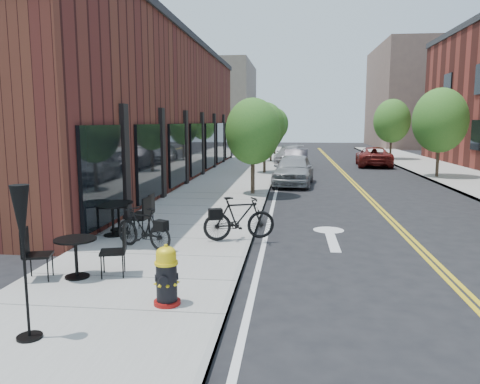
{
  "coord_description": "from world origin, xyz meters",
  "views": [
    {
      "loc": [
        0.95,
        -9.6,
        2.97
      ],
      "look_at": [
        -0.5,
        3.48,
        1.0
      ],
      "focal_mm": 35.0,
      "sensor_mm": 36.0,
      "label": 1
    }
  ],
  "objects": [
    {
      "name": "bicycle_left",
      "position": [
        -2.38,
        0.45,
        0.6
      ],
      "size": [
        1.63,
        1.07,
        0.95
      ],
      "primitive_type": "imported",
      "rotation": [
        0.0,
        0.0,
        -2.0
      ],
      "color": "black",
      "rests_on": "sidewalk_near"
    },
    {
      "name": "parked_car_far",
      "position": [
        6.46,
        22.82,
        0.66
      ],
      "size": [
        2.55,
        4.9,
        1.32
      ],
      "primitive_type": "imported",
      "rotation": [
        0.0,
        0.0,
        3.06
      ],
      "color": "maroon",
      "rests_on": "ground"
    },
    {
      "name": "parked_car_a",
      "position": [
        1.04,
        12.62,
        0.74
      ],
      "size": [
        2.14,
        4.49,
        1.48
      ],
      "primitive_type": "imported",
      "rotation": [
        0.0,
        0.0,
        -0.09
      ],
      "color": "gray",
      "rests_on": "ground"
    },
    {
      "name": "building_near",
      "position": [
        -6.5,
        14.0,
        3.5
      ],
      "size": [
        5.0,
        28.0,
        7.0
      ],
      "primitive_type": "cube",
      "color": "#4E1D19",
      "rests_on": "ground"
    },
    {
      "name": "tree_near_a",
      "position": [
        -0.6,
        9.0,
        2.6
      ],
      "size": [
        2.2,
        2.2,
        3.81
      ],
      "color": "#382B1E",
      "rests_on": "sidewalk_near"
    },
    {
      "name": "sidewalk_near",
      "position": [
        -2.0,
        10.0,
        0.06
      ],
      "size": [
        4.0,
        70.0,
        0.12
      ],
      "primitive_type": "cube",
      "color": "#9E9B93",
      "rests_on": "ground"
    },
    {
      "name": "patio_umbrella",
      "position": [
        -2.49,
        -4.07,
        1.6
      ],
      "size": [
        0.33,
        0.33,
        2.06
      ],
      "color": "black",
      "rests_on": "sidewalk_near"
    },
    {
      "name": "bg_building_left",
      "position": [
        -8.0,
        48.0,
        5.0
      ],
      "size": [
        8.0,
        14.0,
        10.0
      ],
      "primitive_type": "cube",
      "color": "#726656",
      "rests_on": "ground"
    },
    {
      "name": "bg_building_right",
      "position": [
        16.0,
        50.0,
        6.0
      ],
      "size": [
        10.0,
        16.0,
        12.0
      ],
      "primitive_type": "cube",
      "color": "brown",
      "rests_on": "ground"
    },
    {
      "name": "bistro_set_b",
      "position": [
        -3.53,
        1.55,
        0.63
      ],
      "size": [
        1.92,
        0.9,
        1.02
      ],
      "rotation": [
        0.0,
        0.0,
        -0.11
      ],
      "color": "black",
      "rests_on": "sidewalk_near"
    },
    {
      "name": "tree_far_c",
      "position": [
        8.6,
        28.0,
        3.06
      ],
      "size": [
        2.8,
        2.8,
        4.62
      ],
      "color": "#382B1E",
      "rests_on": "sidewalk_far"
    },
    {
      "name": "parked_car_b",
      "position": [
        1.22,
        19.55,
        0.67
      ],
      "size": [
        1.54,
        4.09,
        1.33
      ],
      "primitive_type": "imported",
      "rotation": [
        0.0,
        0.0,
        -0.03
      ],
      "color": "black",
      "rests_on": "ground"
    },
    {
      "name": "bistro_set_a",
      "position": [
        -2.98,
        -1.64,
        0.6
      ],
      "size": [
        1.82,
        0.95,
        0.96
      ],
      "rotation": [
        0.0,
        0.0,
        0.28
      ],
      "color": "black",
      "rests_on": "sidewalk_near"
    },
    {
      "name": "fire_hydrant",
      "position": [
        -0.98,
        -2.72,
        0.58
      ],
      "size": [
        0.54,
        0.54,
        0.97
      ],
      "rotation": [
        0.0,
        0.0,
        0.35
      ],
      "color": "maroon",
      "rests_on": "sidewalk_near"
    },
    {
      "name": "tree_near_d",
      "position": [
        -0.6,
        33.0,
        2.79
      ],
      "size": [
        2.4,
        2.4,
        4.11
      ],
      "color": "#382B1E",
      "rests_on": "sidewalk_near"
    },
    {
      "name": "ground",
      "position": [
        0.0,
        0.0,
        0.0
      ],
      "size": [
        120.0,
        120.0,
        0.0
      ],
      "primitive_type": "plane",
      "color": "black",
      "rests_on": "ground"
    },
    {
      "name": "bicycle_right",
      "position": [
        -0.3,
        1.49,
        0.66
      ],
      "size": [
        1.85,
        1.07,
        1.07
      ],
      "primitive_type": "imported",
      "rotation": [
        0.0,
        0.0,
        1.91
      ],
      "color": "black",
      "rests_on": "sidewalk_near"
    },
    {
      "name": "parked_car_c",
      "position": [
        0.8,
        24.48,
        0.64
      ],
      "size": [
        2.39,
        4.64,
        1.29
      ],
      "primitive_type": "imported",
      "rotation": [
        0.0,
        0.0,
        -0.14
      ],
      "color": "#A1A1A5",
      "rests_on": "ground"
    },
    {
      "name": "tree_near_b",
      "position": [
        -0.6,
        17.0,
        2.71
      ],
      "size": [
        2.3,
        2.3,
        3.98
      ],
      "color": "#382B1E",
      "rests_on": "sidewalk_near"
    },
    {
      "name": "tree_far_b",
      "position": [
        8.6,
        16.0,
        3.06
      ],
      "size": [
        2.8,
        2.8,
        4.62
      ],
      "color": "#382B1E",
      "rests_on": "sidewalk_far"
    },
    {
      "name": "tree_near_c",
      "position": [
        -0.6,
        25.0,
        2.53
      ],
      "size": [
        2.1,
        2.1,
        3.67
      ],
      "color": "#382B1E",
      "rests_on": "sidewalk_near"
    },
    {
      "name": "bistro_set_c",
      "position": [
        -3.6,
        2.14,
        0.62
      ],
      "size": [
        1.83,
        0.79,
        0.99
      ],
      "rotation": [
        0.0,
        0.0,
        0.0
      ],
      "color": "black",
      "rests_on": "sidewalk_near"
    }
  ]
}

